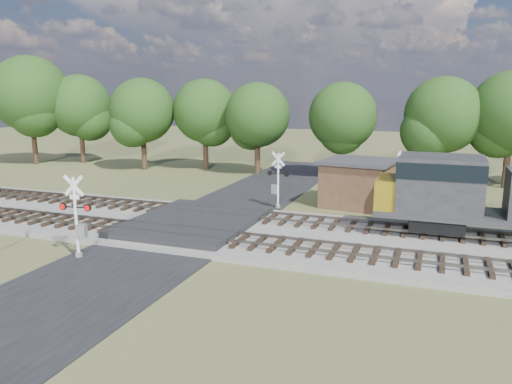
% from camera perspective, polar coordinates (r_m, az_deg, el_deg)
% --- Properties ---
extents(ground, '(160.00, 160.00, 0.00)m').
position_cam_1_polar(ground, '(29.89, -7.48, -4.37)').
color(ground, '#424B28').
rests_on(ground, ground).
extents(ballast_bed, '(140.00, 10.00, 0.30)m').
position_cam_1_polar(ballast_bed, '(27.31, 12.05, -5.73)').
color(ballast_bed, gray).
rests_on(ballast_bed, ground).
extents(road, '(7.00, 60.00, 0.08)m').
position_cam_1_polar(road, '(29.87, -7.48, -4.29)').
color(road, black).
rests_on(road, ground).
extents(crossing_panel, '(7.00, 9.00, 0.62)m').
position_cam_1_polar(crossing_panel, '(30.23, -7.05, -3.56)').
color(crossing_panel, '#262628').
rests_on(crossing_panel, ground).
extents(track_near, '(140.00, 2.60, 0.33)m').
position_cam_1_polar(track_near, '(26.73, -3.54, -5.28)').
color(track_near, black).
rests_on(track_near, ballast_bed).
extents(track_far, '(140.00, 2.60, 0.33)m').
position_cam_1_polar(track_far, '(31.20, 0.17, -2.81)').
color(track_far, black).
rests_on(track_far, ballast_bed).
extents(crossing_signal_near, '(1.68, 0.40, 4.18)m').
position_cam_1_polar(crossing_signal_near, '(25.83, -19.67, -3.48)').
color(crossing_signal_near, silver).
rests_on(crossing_signal_near, ground).
extents(crossing_signal_far, '(1.62, 0.39, 4.04)m').
position_cam_1_polar(crossing_signal_far, '(34.72, 2.41, 0.79)').
color(crossing_signal_far, silver).
rests_on(crossing_signal_far, ground).
extents(equipment_shed, '(5.50, 5.50, 3.32)m').
position_cam_1_polar(equipment_shed, '(36.40, 11.61, 1.06)').
color(equipment_shed, '#40291B').
rests_on(equipment_shed, ground).
extents(treeline, '(82.22, 10.82, 11.99)m').
position_cam_1_polar(treeline, '(47.23, 5.39, 9.33)').
color(treeline, black).
rests_on(treeline, ground).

